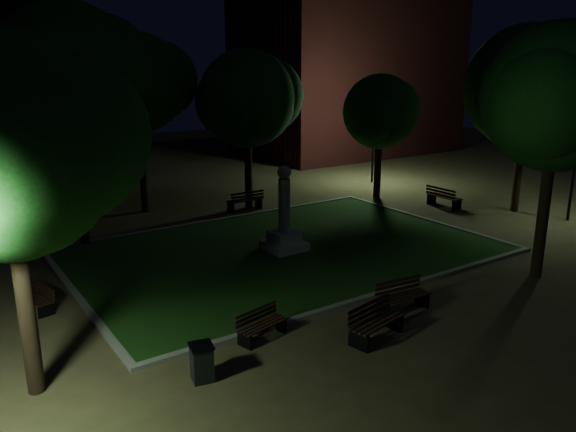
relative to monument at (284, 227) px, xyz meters
The scene contains 20 objects.
ground 2.22m from the monument, 90.00° to the right, with size 80.00×80.00×0.00m, color brown.
lawn 0.92m from the monument, ahead, with size 15.00×10.00×0.08m, color #1A3F11.
lawn_kerb 0.90m from the monument, ahead, with size 15.40×10.40×0.12m.
monument is the anchor object (origin of this frame).
building_far 25.95m from the monument, 45.00° to the left, with size 16.00×10.00×12.00m, color #531A19.
tree_west 11.49m from the monument, 153.44° to the right, with size 5.49×4.48×7.54m.
tree_north_wl 9.53m from the monument, 139.46° to the left, with size 6.15×5.02×9.07m.
tree_north_er 8.02m from the monument, 70.16° to the left, with size 5.58×4.56×7.53m.
tree_ne 10.71m from the monument, 26.90° to the left, with size 4.65×3.80×6.37m.
tree_east 13.52m from the monument, ahead, with size 6.90×5.63×8.63m.
tree_se 10.10m from the monument, 50.48° to the right, with size 5.63×4.60×8.15m.
tree_far_north 10.16m from the monument, 103.88° to the left, with size 5.49×4.48×8.24m.
lamppost_ne 13.81m from the monument, 33.84° to the left, with size 1.18×0.28×4.04m.
bench_near_left 7.32m from the monument, 105.26° to the right, with size 1.81×0.93×0.95m.
bench_near_right 6.23m from the monument, 90.96° to the right, with size 1.67×0.72×0.89m.
bench_west_near 6.96m from the monument, 128.72° to the right, with size 1.50×0.80×0.78m.
bench_left_side 8.74m from the monument, behind, with size 0.75×1.43×0.75m.
bench_right_side 10.33m from the monument, ahead, with size 0.65×1.82×1.00m.
bench_far_side 6.38m from the monument, 73.27° to the left, with size 1.77×0.63×0.97m.
trash_bin 9.08m from the monument, 135.45° to the right, with size 0.60×0.60×0.87m.
Camera 1 is at (-11.13, -14.66, 6.86)m, focal length 35.00 mm.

